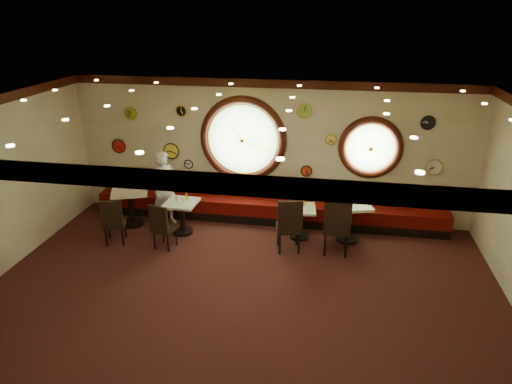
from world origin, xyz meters
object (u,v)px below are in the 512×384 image
chair_a (113,219)px  condiment_a_bottle (134,185)px  table_d (349,217)px  table_a (131,203)px  condiment_a_pepper (131,187)px  condiment_d_pepper (352,201)px  condiment_d_salt (345,199)px  condiment_c_pepper (301,206)px  table_b (182,213)px  condiment_a_salt (128,187)px  condiment_b_salt (176,199)px  chair_c (289,222)px  condiment_d_bottle (358,197)px  condiment_c_salt (294,205)px  condiment_b_pepper (183,201)px  table_c (300,219)px  condiment_b_bottle (187,197)px  condiment_c_bottle (304,203)px  chair_d (337,222)px  chair_b (162,224)px  waiter (165,189)px

chair_a → condiment_a_bottle: chair_a is taller
table_d → table_a: bearing=-179.1°
condiment_a_pepper → condiment_d_pepper: condiment_d_pepper is taller
condiment_d_salt → condiment_a_pepper: bearing=-178.0°
condiment_c_pepper → table_b: bearing=-175.7°
condiment_a_salt → condiment_b_salt: condiment_a_salt is taller
condiment_d_pepper → chair_c: bearing=-150.5°
condiment_d_bottle → condiment_c_salt: bearing=-171.4°
chair_a → condiment_b_pepper: 1.47m
condiment_b_salt → condiment_d_bottle: 3.85m
table_c → table_d: size_ratio=0.72×
table_a → condiment_b_salt: table_a is taller
condiment_d_pepper → table_a: bearing=-179.5°
condiment_d_pepper → condiment_b_bottle: 3.49m
condiment_a_salt → condiment_c_pepper: size_ratio=1.13×
condiment_a_salt → condiment_d_bottle: bearing=1.8°
table_a → condiment_a_bottle: size_ratio=7.34×
chair_c → condiment_c_pepper: chair_c is taller
table_a → condiment_a_pepper: condiment_a_pepper is taller
condiment_c_bottle → table_b: bearing=-173.8°
chair_d → condiment_c_pepper: 0.95m
table_c → condiment_b_pepper: (-2.48, -0.26, 0.34)m
table_a → condiment_b_bottle: condiment_b_bottle is taller
condiment_b_pepper → condiment_d_bottle: condiment_d_bottle is taller
chair_d → condiment_d_salt: chair_d is taller
chair_d → condiment_a_bottle: size_ratio=5.66×
table_d → condiment_a_pepper: 4.79m
chair_d → condiment_d_bottle: bearing=63.3°
condiment_b_salt → condiment_d_bottle: bearing=5.8°
table_a → condiment_c_bottle: 3.88m
chair_d → condiment_a_pepper: 4.57m
chair_a → chair_b: 1.06m
condiment_b_pepper → condiment_d_bottle: (3.65, 0.45, 0.16)m
condiment_c_salt → condiment_b_pepper: 2.37m
table_c → condiment_b_salt: condiment_b_salt is taller
table_a → chair_d: bearing=-7.4°
condiment_a_salt → condiment_b_pepper: bearing=-12.1°
table_c → chair_a: size_ratio=1.11×
chair_a → condiment_b_pepper: size_ratio=6.26×
chair_c → condiment_a_bottle: chair_c is taller
condiment_d_salt → condiment_d_bottle: 0.27m
condiment_c_pepper → condiment_d_bottle: bearing=10.2°
condiment_c_bottle → waiter: waiter is taller
table_c → condiment_a_salt: size_ratio=6.41×
chair_b → waiter: waiter is taller
table_b → chair_c: chair_c is taller
condiment_b_salt → waiter: size_ratio=0.06×
condiment_b_pepper → waiter: 0.69m
chair_b → condiment_b_salt: size_ratio=5.44×
table_c → condiment_c_salt: (-0.13, -0.00, 0.31)m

